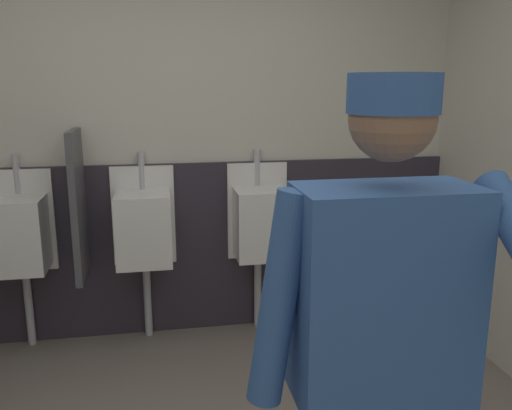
{
  "coord_description": "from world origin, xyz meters",
  "views": [
    {
      "loc": [
        -0.11,
        -1.71,
        1.68
      ],
      "look_at": [
        0.22,
        0.11,
        1.25
      ],
      "focal_mm": 37.82,
      "sensor_mm": 36.0,
      "label": 1
    }
  ],
  "objects_px": {
    "urinal_right": "(260,222)",
    "person": "(381,346)",
    "urinal_middle": "(144,227)",
    "urinal_left": "(18,233)"
  },
  "relations": [
    {
      "from": "urinal_left",
      "to": "person",
      "type": "bearing_deg",
      "value": -56.68
    },
    {
      "from": "urinal_right",
      "to": "urinal_middle",
      "type": "bearing_deg",
      "value": 180.0
    },
    {
      "from": "urinal_middle",
      "to": "person",
      "type": "distance_m",
      "value": 2.25
    },
    {
      "from": "urinal_middle",
      "to": "urinal_right",
      "type": "bearing_deg",
      "value": 0.0
    },
    {
      "from": "urinal_right",
      "to": "person",
      "type": "bearing_deg",
      "value": -92.43
    },
    {
      "from": "urinal_left",
      "to": "urinal_right",
      "type": "bearing_deg",
      "value": 0.0
    },
    {
      "from": "urinal_middle",
      "to": "urinal_right",
      "type": "relative_size",
      "value": 1.0
    },
    {
      "from": "urinal_left",
      "to": "person",
      "type": "relative_size",
      "value": 0.73
    },
    {
      "from": "urinal_right",
      "to": "person",
      "type": "xyz_separation_m",
      "value": [
        -0.09,
        -2.14,
        0.22
      ]
    },
    {
      "from": "urinal_left",
      "to": "person",
      "type": "xyz_separation_m",
      "value": [
        1.41,
        -2.14,
        0.22
      ]
    }
  ]
}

